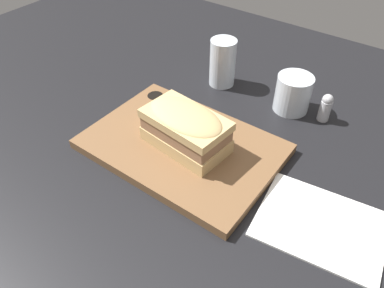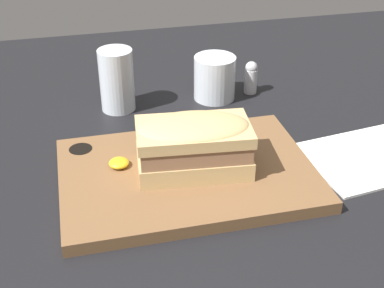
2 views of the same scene
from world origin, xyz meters
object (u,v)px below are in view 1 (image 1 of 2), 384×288
(serving_board, at_px, (182,146))
(salt_shaker, at_px, (326,107))
(water_glass, at_px, (222,65))
(napkin, at_px, (321,225))
(wine_glass, at_px, (293,95))
(sandwich, at_px, (186,127))

(serving_board, bearing_deg, salt_shaker, 54.10)
(water_glass, xyz_separation_m, salt_shaker, (0.26, 0.01, -0.02))
(water_glass, distance_m, napkin, 0.45)
(water_glass, xyz_separation_m, wine_glass, (0.18, 0.00, -0.01))
(serving_board, relative_size, napkin, 1.68)
(serving_board, distance_m, napkin, 0.29)
(sandwich, bearing_deg, water_glass, 107.76)
(wine_glass, relative_size, salt_shaker, 1.29)
(water_glass, relative_size, salt_shaker, 1.78)
(sandwich, relative_size, salt_shaker, 2.65)
(serving_board, xyz_separation_m, water_glass, (-0.07, 0.25, 0.04))
(sandwich, xyz_separation_m, napkin, (0.28, -0.01, -0.06))
(water_glass, bearing_deg, salt_shaker, 1.84)
(serving_board, height_order, wine_glass, wine_glass)
(wine_glass, bearing_deg, serving_board, -114.08)
(serving_board, xyz_separation_m, wine_glass, (0.11, 0.25, 0.03))
(serving_board, relative_size, water_glass, 3.23)
(serving_board, xyz_separation_m, sandwich, (0.01, -0.00, 0.05))
(serving_board, bearing_deg, water_glass, 105.58)
(water_glass, bearing_deg, napkin, -35.87)
(wine_glass, bearing_deg, napkin, -55.82)
(wine_glass, xyz_separation_m, salt_shaker, (0.07, 0.01, -0.00))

